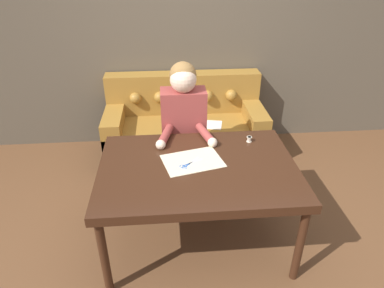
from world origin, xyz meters
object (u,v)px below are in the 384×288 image
at_px(couch, 185,128).
at_px(thread_spool, 249,139).
at_px(dining_table, 198,173).
at_px(scissors, 187,165).
at_px(person, 184,129).

distance_m(couch, thread_spool, 1.25).
bearing_deg(thread_spool, couch, 113.83).
distance_m(dining_table, scissors, 0.10).
bearing_deg(couch, dining_table, -89.50).
bearing_deg(couch, thread_spool, -66.17).
bearing_deg(scissors, thread_spool, 30.06).
relative_size(dining_table, scissors, 8.12).
distance_m(dining_table, person, 0.68).
bearing_deg(dining_table, couch, 90.50).
bearing_deg(thread_spool, scissors, -149.94).
height_order(dining_table, person, person).
distance_m(person, thread_spool, 0.64).
bearing_deg(thread_spool, dining_table, -144.62).
bearing_deg(couch, person, -94.12).
height_order(dining_table, couch, couch).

